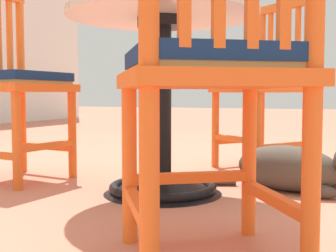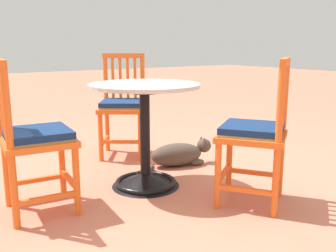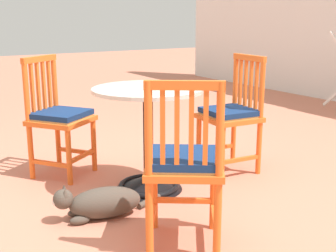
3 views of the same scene
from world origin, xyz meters
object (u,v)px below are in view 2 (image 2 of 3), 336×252
Objects in this scene: orange_chair_facing_out at (123,107)px; orange_chair_by_planter at (256,134)px; orange_chair_tucked_in at (34,139)px; tabby_cat at (181,154)px; cafe_table at (145,147)px.

orange_chair_by_planter is at bearing -172.94° from orange_chair_facing_out.
tabby_cat is at bearing -78.66° from orange_chair_tucked_in.
orange_chair_by_planter is (-0.64, -0.42, 0.16)m from cafe_table.
cafe_table is 0.78m from orange_chair_by_planter.
orange_chair_facing_out is 1.00× the size of orange_chair_by_planter.
orange_chair_tucked_in reaches higher than cafe_table.
orange_chair_facing_out and orange_chair_by_planter have the same top height.
orange_chair_by_planter is (-1.42, -0.18, 0.00)m from orange_chair_facing_out.
orange_chair_tucked_in is (-0.01, 0.75, 0.16)m from cafe_table.
orange_chair_facing_out and orange_chair_tucked_in have the same top height.
cafe_table is at bearing -89.62° from orange_chair_tucked_in.
orange_chair_by_planter is 1.22× the size of tabby_cat.
orange_chair_facing_out is at bearing -16.89° from cafe_table.
orange_chair_facing_out is 0.69m from tabby_cat.
orange_chair_tucked_in is 1.22× the size of tabby_cat.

